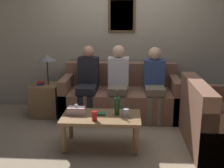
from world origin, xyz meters
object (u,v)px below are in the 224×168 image
object	(u,v)px
wine_bottle	(117,106)
couch_main	(120,98)
person_right	(155,80)
person_left	(88,80)
coffee_table	(101,120)
drinking_glass	(126,113)
person_middle	(118,79)
couch_side	(217,124)

from	to	relation	value
wine_bottle	couch_main	bearing A→B (deg)	89.57
wine_bottle	person_right	world-z (taller)	person_right
wine_bottle	person_left	world-z (taller)	person_left
coffee_table	person_right	distance (m)	1.35
drinking_glass	person_left	world-z (taller)	person_left
person_left	person_middle	distance (m)	0.51
drinking_glass	couch_side	bearing A→B (deg)	4.29
wine_bottle	person_right	bearing A→B (deg)	60.27
person_middle	drinking_glass	bearing A→B (deg)	-81.87
wine_bottle	person_left	distance (m)	1.14
couch_main	coffee_table	world-z (taller)	couch_main
person_left	person_middle	xyz separation A→B (m)	(0.51, -0.02, 0.02)
person_right	coffee_table	bearing A→B (deg)	-126.37
drinking_glass	person_left	distance (m)	1.25
couch_main	drinking_glass	size ratio (longest dim) A/B	19.50
couch_main	drinking_glass	distance (m)	1.20
couch_side	coffee_table	distance (m)	1.55
couch_main	wine_bottle	size ratio (longest dim) A/B	5.89
coffee_table	person_left	bearing A→B (deg)	107.18
person_left	person_right	bearing A→B (deg)	-0.07
coffee_table	person_right	xyz separation A→B (m)	(0.78, 1.06, 0.29)
couch_side	coffee_table	world-z (taller)	couch_side
coffee_table	person_middle	distance (m)	1.10
coffee_table	person_right	world-z (taller)	person_right
person_middle	wine_bottle	bearing A→B (deg)	-88.50
drinking_glass	wine_bottle	bearing A→B (deg)	157.82
coffee_table	drinking_glass	size ratio (longest dim) A/B	10.29
coffee_table	person_middle	bearing A→B (deg)	80.08
person_left	person_right	world-z (taller)	person_left
drinking_glass	coffee_table	bearing A→B (deg)	-178.78
couch_side	wine_bottle	size ratio (longest dim) A/B	3.95
couch_main	couch_side	world-z (taller)	same
wine_bottle	person_middle	size ratio (longest dim) A/B	0.27
couch_side	wine_bottle	bearing A→B (deg)	91.78
couch_side	person_right	world-z (taller)	person_right
coffee_table	drinking_glass	xyz separation A→B (m)	(0.33, 0.01, 0.11)
person_left	person_middle	world-z (taller)	person_middle
couch_main	couch_side	bearing A→B (deg)	-39.58
couch_side	wine_bottle	distance (m)	1.36
couch_side	coffee_table	size ratio (longest dim) A/B	1.27
drinking_glass	person_left	bearing A→B (deg)	121.95
wine_bottle	drinking_glass	bearing A→B (deg)	-22.18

